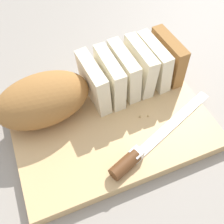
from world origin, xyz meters
TOP-DOWN VIEW (x-y plane):
  - ground_plane at (0.00, 0.00)m, footprint 3.00×3.00m
  - cutting_board at (0.00, 0.00)m, footprint 0.39×0.27m
  - bread_loaf at (-0.03, 0.07)m, footprint 0.39×0.14m
  - bread_knife at (0.02, -0.09)m, footprint 0.26×0.12m
  - crumb_near_knife at (0.07, -0.01)m, footprint 0.00×0.00m
  - crumb_near_loaf at (0.06, -0.01)m, footprint 0.01×0.01m

SIDE VIEW (x-z plane):
  - ground_plane at x=0.00m, z-range 0.00..0.00m
  - cutting_board at x=0.00m, z-range 0.00..0.02m
  - crumb_near_knife at x=0.07m, z-range 0.02..0.03m
  - crumb_near_loaf at x=0.06m, z-range 0.02..0.03m
  - bread_knife at x=0.02m, z-range 0.02..0.05m
  - bread_loaf at x=-0.03m, z-range 0.02..0.12m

